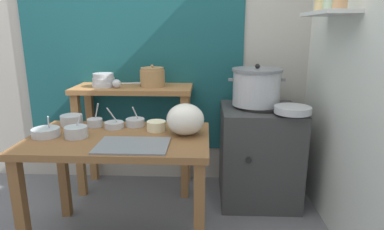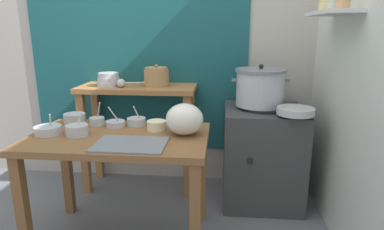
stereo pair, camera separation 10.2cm
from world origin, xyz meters
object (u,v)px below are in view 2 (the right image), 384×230
prep_table (119,152)px  serving_tray (131,144)px  bowl_stack_enamel (109,80)px  prep_bowl_5 (48,130)px  plastic_bag (185,119)px  prep_bowl_4 (97,121)px  wide_pan (296,111)px  ladle (123,83)px  prep_bowl_6 (156,125)px  prep_bowl_3 (136,121)px  steamer_pot (260,87)px  clay_pot (156,77)px  back_shelf_table (138,112)px  prep_bowl_0 (116,123)px  prep_bowl_1 (77,130)px  stove_block (262,155)px  prep_bowl_2 (75,118)px

prep_table → serving_tray: bearing=-53.9°
bowl_stack_enamel → prep_bowl_5: (-0.14, -0.74, -0.20)m
plastic_bag → prep_bowl_4: bearing=166.3°
serving_tray → wide_pan: size_ratio=1.55×
ladle → prep_bowl_4: ladle is taller
prep_table → plastic_bag: size_ratio=4.76×
ladle → prep_bowl_6: size_ratio=2.44×
prep_bowl_3 → prep_table: bearing=-104.0°
serving_tray → prep_table: bearing=126.1°
steamer_pot → ladle: steamer_pot is taller
plastic_bag → steamer_pot: bearing=48.9°
clay_pot → wide_pan: clay_pot is taller
back_shelf_table → prep_bowl_0: 0.58m
prep_table → back_shelf_table: size_ratio=1.15×
serving_tray → prep_bowl_6: bearing=73.3°
prep_bowl_4 → prep_bowl_1: bearing=-99.3°
stove_block → ladle: bearing=177.5°
prep_bowl_6 → stove_block: bearing=33.4°
plastic_bag → prep_bowl_2: bearing=167.1°
prep_bowl_4 → back_shelf_table: bearing=75.3°
prep_bowl_3 → steamer_pot: bearing=25.7°
back_shelf_table → clay_pot: bearing=0.0°
stove_block → prep_bowl_4: size_ratio=4.71×
stove_block → back_shelf_table: bearing=172.8°
plastic_bag → prep_bowl_5: plastic_bag is taller
prep_bowl_0 → prep_bowl_5: (-0.37, -0.19, 0.00)m
wide_pan → prep_bowl_3: 1.10m
clay_pot → prep_bowl_3: (-0.04, -0.52, -0.23)m
prep_bowl_2 → prep_bowl_5: bearing=-103.3°
back_shelf_table → prep_bowl_3: 0.54m
steamer_pot → bowl_stack_enamel: (-1.22, 0.09, 0.03)m
prep_bowl_0 → prep_bowl_3: 0.14m
serving_tray → stove_block: bearing=43.4°
prep_table → prep_bowl_2: bearing=148.8°
plastic_bag → stove_block: bearing=45.7°
prep_bowl_4 → plastic_bag: bearing=-13.7°
prep_table → prep_bowl_3: 0.27m
bowl_stack_enamel → prep_bowl_1: bowl_stack_enamel is taller
prep_bowl_1 → prep_bowl_6: size_ratio=1.20×
prep_bowl_2 → prep_bowl_4: prep_bowl_4 is taller
serving_tray → prep_bowl_3: 0.40m
ladle → prep_bowl_1: ladle is taller
bowl_stack_enamel → prep_bowl_5: bearing=-100.8°
wide_pan → prep_bowl_3: bearing=-171.4°
prep_bowl_6 → steamer_pot: bearing=35.9°
wide_pan → prep_bowl_2: size_ratio=1.77×
bowl_stack_enamel → prep_bowl_2: 0.54m
clay_pot → ladle: 0.27m
clay_pot → ladle: clay_pot is taller
bowl_stack_enamel → prep_table: bearing=-67.6°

